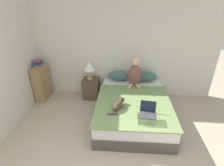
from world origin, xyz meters
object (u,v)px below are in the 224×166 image
object	(u,v)px
bed	(133,108)
nightstand	(91,88)
bookshelf	(42,82)
person_sitting	(135,73)
table_lamp	(89,67)
pillow_far	(145,76)
laptop_open	(148,112)
pillow_near	(119,76)
book_stack_top	(38,63)
cat_tabby	(118,104)

from	to	relation	value
bed	nightstand	bearing A→B (deg)	142.73
nightstand	bookshelf	xyz separation A→B (m)	(-1.30, -0.12, 0.20)
person_sitting	table_lamp	bearing A→B (deg)	170.60
table_lamp	bookshelf	xyz separation A→B (m)	(-1.28, -0.13, -0.43)
pillow_far	nightstand	bearing A→B (deg)	-177.28
bed	laptop_open	distance (m)	0.68
pillow_far	bookshelf	world-z (taller)	bookshelf
laptop_open	nightstand	size ratio (longest dim) A/B	0.61
pillow_near	table_lamp	size ratio (longest dim) A/B	1.22
pillow_far	nightstand	size ratio (longest dim) A/B	1.10
bookshelf	book_stack_top	bearing A→B (deg)	-107.02
nightstand	book_stack_top	world-z (taller)	book_stack_top
cat_tabby	table_lamp	size ratio (longest dim) A/B	0.96
bed	laptop_open	size ratio (longest dim) A/B	6.33
bed	cat_tabby	world-z (taller)	cat_tabby
pillow_far	table_lamp	bearing A→B (deg)	-177.40
table_lamp	bookshelf	bearing A→B (deg)	-174.37
cat_tabby	table_lamp	bearing A→B (deg)	57.38
laptop_open	bookshelf	distance (m)	2.96
book_stack_top	cat_tabby	bearing A→B (deg)	-27.40
pillow_far	nightstand	distance (m)	1.51
table_lamp	bookshelf	world-z (taller)	table_lamp
table_lamp	cat_tabby	bearing A→B (deg)	-56.42
table_lamp	bookshelf	size ratio (longest dim) A/B	0.53
cat_tabby	nightstand	size ratio (longest dim) A/B	0.87
pillow_far	book_stack_top	xyz separation A→B (m)	(-2.77, -0.20, 0.38)
person_sitting	cat_tabby	size ratio (longest dim) A/B	1.57
bed	pillow_far	bearing A→B (deg)	69.09
pillow_near	person_sitting	bearing A→B (deg)	-33.61
person_sitting	bookshelf	distance (m)	2.49
pillow_near	person_sitting	size ratio (longest dim) A/B	0.81
pillow_far	person_sitting	bearing A→B (deg)	-139.52
pillow_far	book_stack_top	size ratio (longest dim) A/B	2.58
nightstand	book_stack_top	distance (m)	1.51
cat_tabby	laptop_open	bearing A→B (deg)	-83.81
person_sitting	cat_tabby	distance (m)	1.12
pillow_far	laptop_open	size ratio (longest dim) A/B	1.82
pillow_near	laptop_open	distance (m)	1.59
nightstand	book_stack_top	size ratio (longest dim) A/B	2.34
pillow_near	table_lamp	distance (m)	0.83
bookshelf	book_stack_top	distance (m)	0.55
bed	book_stack_top	world-z (taller)	book_stack_top
pillow_far	laptop_open	world-z (taller)	pillow_far
pillow_near	cat_tabby	world-z (taller)	pillow_near
laptop_open	book_stack_top	world-z (taller)	book_stack_top
bookshelf	pillow_near	bearing A→B (deg)	5.36
bed	bookshelf	size ratio (longest dim) A/B	2.22
table_lamp	bookshelf	distance (m)	1.36
pillow_far	bookshelf	xyz separation A→B (m)	(-2.77, -0.19, -0.17)
bed	book_stack_top	distance (m)	2.64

